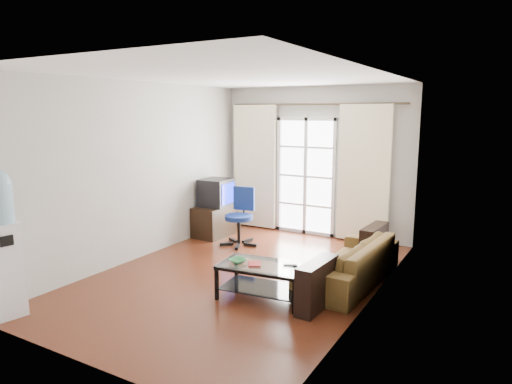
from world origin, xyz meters
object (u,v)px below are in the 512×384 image
task_chair (240,228)px  water_cooler (1,241)px  crt_tv (215,192)px  sofa (349,261)px  coffee_table (263,276)px  tv_stand (214,221)px

task_chair → water_cooler: water_cooler is taller
crt_tv → task_chair: crt_tv is taller
sofa → task_chair: size_ratio=2.03×
task_chair → crt_tv: bearing=150.5°
crt_tv → coffee_table: bearing=-46.7°
coffee_table → task_chair: (-1.46, 1.80, 0.01)m
task_chair → water_cooler: (-0.79, -3.65, 0.58)m
sofa → water_cooler: 4.19m
sofa → tv_stand: 3.06m
coffee_table → crt_tv: crt_tv is taller
sofa → water_cooler: water_cooler is taller
sofa → coffee_table: 1.28m
coffee_table → task_chair: 2.31m
sofa → crt_tv: crt_tv is taller
coffee_table → water_cooler: (-2.25, -1.85, 0.59)m
coffee_table → water_cooler: size_ratio=0.67×
sofa → tv_stand: (-2.90, 1.00, -0.01)m
task_chair → sofa: bearing=-25.4°
crt_tv → water_cooler: water_cooler is taller
task_chair → water_cooler: bearing=-108.7°
task_chair → water_cooler: size_ratio=0.59×
sofa → crt_tv: (-2.90, 1.05, 0.52)m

